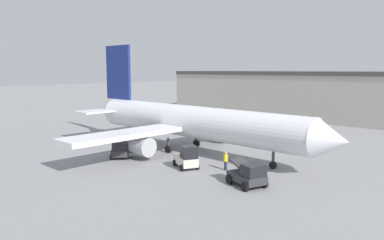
% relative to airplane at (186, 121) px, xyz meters
% --- Properties ---
extents(ground_plane, '(400.00, 400.00, 0.00)m').
position_rel_airplane_xyz_m(ground_plane, '(1.06, -0.01, -3.54)').
color(ground_plane, gray).
extents(airplane, '(37.28, 30.61, 12.87)m').
position_rel_airplane_xyz_m(airplane, '(0.00, 0.00, 0.00)').
color(airplane, white).
rests_on(airplane, ground_plane).
extents(ground_crew_worker, '(0.39, 0.39, 1.78)m').
position_rel_airplane_xyz_m(ground_crew_worker, '(8.98, -3.64, -2.59)').
color(ground_crew_worker, '#1E2338').
rests_on(ground_crew_worker, ground_plane).
extents(baggage_tug, '(3.27, 3.11, 1.93)m').
position_rel_airplane_xyz_m(baggage_tug, '(-2.38, -7.79, -2.65)').
color(baggage_tug, '#2D2D33').
rests_on(baggage_tug, ground_plane).
extents(belt_loader_truck, '(3.61, 3.00, 2.03)m').
position_rel_airplane_xyz_m(belt_loader_truck, '(13.53, -6.37, -2.55)').
color(belt_loader_truck, '#2D2D33').
rests_on(belt_loader_truck, ground_plane).
extents(pushback_tug, '(3.41, 2.82, 2.33)m').
position_rel_airplane_xyz_m(pushback_tug, '(5.85, -5.74, -2.50)').
color(pushback_tug, beige).
rests_on(pushback_tug, ground_plane).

